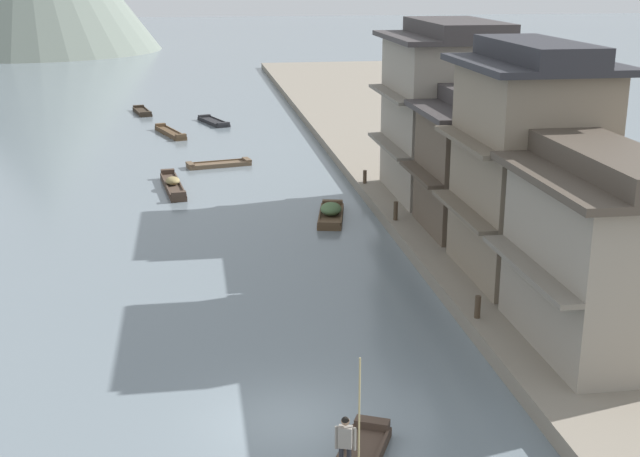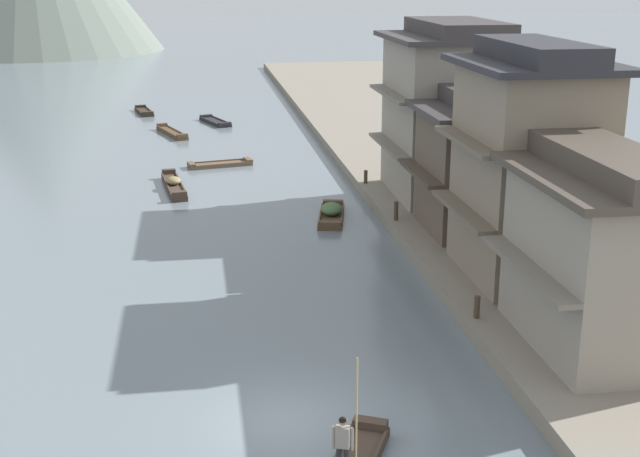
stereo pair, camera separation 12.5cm
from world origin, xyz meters
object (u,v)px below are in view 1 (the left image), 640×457
(house_waterfront_tall, at_px, (489,162))
(mooring_post_dock_far, at_px, (365,177))
(boat_moored_far, at_px, (219,164))
(mooring_post_dock_near, at_px, (478,307))
(boat_midriver_upstream, at_px, (214,122))
(boat_moored_nearest, at_px, (170,133))
(mooring_post_dock_mid, at_px, (396,211))
(boat_midriver_drifting, at_px, (173,185))
(house_waterfront_second, at_px, (529,163))
(boat_moored_third, at_px, (142,112))
(house_waterfront_narrow, at_px, (453,111))
(house_waterfront_nearest, at_px, (605,252))
(boat_moored_second, at_px, (331,213))
(boatman_person, at_px, (346,440))

(house_waterfront_tall, relative_size, mooring_post_dock_far, 9.32)
(boat_moored_far, relative_size, mooring_post_dock_near, 5.29)
(boat_midriver_upstream, bearing_deg, boat_moored_nearest, -127.14)
(house_waterfront_tall, bearing_deg, boat_moored_far, 123.99)
(mooring_post_dock_mid, bearing_deg, mooring_post_dock_near, -90.00)
(boat_midriver_drifting, height_order, house_waterfront_second, house_waterfront_second)
(boat_midriver_upstream, relative_size, mooring_post_dock_mid, 5.06)
(boat_moored_third, bearing_deg, house_waterfront_tall, -65.84)
(mooring_post_dock_near, relative_size, mooring_post_dock_far, 1.08)
(house_waterfront_tall, height_order, house_waterfront_narrow, house_waterfront_narrow)
(boat_midriver_upstream, distance_m, house_waterfront_nearest, 45.60)
(boat_moored_far, relative_size, house_waterfront_second, 0.47)
(boat_midriver_drifting, relative_size, house_waterfront_tall, 0.86)
(boat_moored_far, height_order, house_waterfront_second, house_waterfront_second)
(boat_moored_second, relative_size, house_waterfront_narrow, 0.49)
(house_waterfront_second, distance_m, house_waterfront_tall, 6.09)
(boat_moored_third, distance_m, house_waterfront_narrow, 36.17)
(house_waterfront_tall, bearing_deg, boatman_person, -118.07)
(mooring_post_dock_near, bearing_deg, boat_midriver_upstream, 100.08)
(house_waterfront_tall, xyz_separation_m, mooring_post_dock_near, (-3.71, -9.80, -2.63))
(boat_moored_second, xyz_separation_m, house_waterfront_nearest, (5.60, -16.67, 3.28))
(boat_moored_far, bearing_deg, mooring_post_dock_near, -74.05)
(boat_moored_second, height_order, boat_midriver_drifting, boat_moored_second)
(boat_moored_nearest, xyz_separation_m, house_waterfront_second, (13.76, -33.55, 4.72))
(house_waterfront_narrow, distance_m, mooring_post_dock_far, 6.18)
(boat_moored_nearest, xyz_separation_m, house_waterfront_tall, (14.43, -27.63, 3.42))
(house_waterfront_nearest, bearing_deg, boat_midriver_upstream, 103.25)
(boat_midriver_drifting, height_order, mooring_post_dock_mid, mooring_post_dock_mid)
(boat_moored_second, relative_size, boat_moored_far, 1.04)
(boat_midriver_upstream, xyz_separation_m, house_waterfront_narrow, (11.34, -25.76, 4.73))
(house_waterfront_narrow, bearing_deg, mooring_post_dock_near, -103.73)
(house_waterfront_nearest, relative_size, mooring_post_dock_far, 9.86)
(mooring_post_dock_near, bearing_deg, boat_moored_nearest, 105.98)
(mooring_post_dock_far, bearing_deg, mooring_post_dock_near, -90.00)
(boat_midriver_drifting, distance_m, house_waterfront_nearest, 27.34)
(boat_midriver_drifting, height_order, house_waterfront_nearest, house_waterfront_nearest)
(mooring_post_dock_far, bearing_deg, house_waterfront_tall, -67.46)
(house_waterfront_second, bearing_deg, mooring_post_dock_mid, 111.42)
(boat_moored_second, relative_size, mooring_post_dock_mid, 4.86)
(boat_moored_third, xyz_separation_m, boat_moored_far, (5.62, -20.96, -0.03))
(boatman_person, relative_size, boat_midriver_drifting, 0.53)
(boatman_person, xyz_separation_m, house_waterfront_narrow, (9.90, 24.41, 3.38))
(boatman_person, bearing_deg, boat_moored_second, 81.48)
(house_waterfront_tall, distance_m, mooring_post_dock_mid, 4.88)
(boat_moored_third, distance_m, boat_moored_far, 21.70)
(boat_midriver_upstream, bearing_deg, boat_moored_third, 135.20)
(boat_moored_third, bearing_deg, mooring_post_dock_far, -65.35)
(boat_moored_nearest, bearing_deg, house_waterfront_tall, -62.43)
(house_waterfront_tall, bearing_deg, boat_moored_second, 145.27)
(house_waterfront_second, bearing_deg, boat_moored_far, 115.12)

